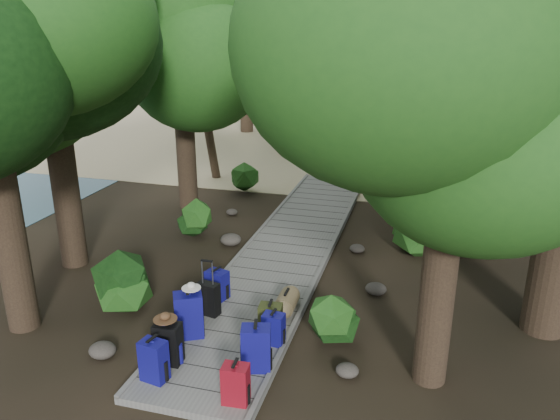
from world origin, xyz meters
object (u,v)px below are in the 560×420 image
(backpack_right_b, at_px, (256,346))
(lone_suitcase_on_sand, at_px, (347,164))
(backpack_left_a, at_px, (154,359))
(backpack_left_d, at_px, (217,283))
(sun_lounger, at_px, (435,158))
(backpack_right_c, at_px, (274,327))
(backpack_left_c, at_px, (188,313))
(duffel_right_khaki, at_px, (287,302))
(kayak, at_px, (290,147))
(suitcase_on_boardwalk, at_px, (209,299))
(backpack_right_a, at_px, (236,382))
(backpack_right_d, at_px, (270,318))
(backpack_left_b, at_px, (168,341))

(backpack_right_b, height_order, lone_suitcase_on_sand, backpack_right_b)
(backpack_left_a, height_order, backpack_left_d, backpack_left_a)
(backpack_left_a, xyz_separation_m, sun_lounger, (3.82, 14.24, -0.14))
(backpack_right_c, distance_m, lone_suitcase_on_sand, 11.00)
(backpack_left_c, height_order, backpack_right_c, backpack_left_c)
(backpack_left_c, bearing_deg, sun_lounger, 45.75)
(duffel_right_khaki, height_order, kayak, duffel_right_khaki)
(suitcase_on_boardwalk, bearing_deg, kayak, 110.08)
(backpack_right_a, bearing_deg, backpack_right_d, 87.48)
(backpack_left_d, xyz_separation_m, backpack_right_a, (1.37, -2.74, 0.02))
(backpack_left_c, height_order, kayak, backpack_left_c)
(backpack_left_b, relative_size, lone_suitcase_on_sand, 1.04)
(backpack_left_a, xyz_separation_m, backpack_left_c, (-0.00, 1.22, 0.08))
(backpack_right_d, bearing_deg, backpack_right_c, -70.18)
(backpack_left_b, xyz_separation_m, backpack_left_d, (-0.06, 2.14, -0.07))
(backpack_right_c, relative_size, kayak, 0.18)
(backpack_left_a, distance_m, backpack_right_d, 2.10)
(backpack_left_b, relative_size, suitcase_on_boardwalk, 1.22)
(lone_suitcase_on_sand, bearing_deg, kayak, 149.05)
(backpack_right_b, relative_size, lone_suitcase_on_sand, 1.11)
(backpack_left_a, xyz_separation_m, duffel_right_khaki, (1.35, 2.44, -0.17))
(suitcase_on_boardwalk, bearing_deg, lone_suitcase_on_sand, 97.04)
(backpack_left_c, xyz_separation_m, backpack_right_c, (1.42, 0.16, -0.14))
(backpack_left_a, height_order, backpack_right_c, backpack_left_a)
(backpack_left_a, xyz_separation_m, kayak, (-1.88, 15.14, -0.29))
(backpack_right_c, bearing_deg, lone_suitcase_on_sand, 96.24)
(backpack_left_d, bearing_deg, sun_lounger, 87.10)
(backpack_right_d, relative_size, duffel_right_khaki, 1.05)
(backpack_left_c, bearing_deg, kayak, 69.80)
(backpack_left_b, bearing_deg, backpack_right_c, 31.55)
(backpack_left_b, height_order, duffel_right_khaki, backpack_left_b)
(backpack_right_b, relative_size, backpack_right_c, 1.34)
(backpack_left_c, relative_size, backpack_right_a, 1.33)
(sun_lounger, bearing_deg, backpack_left_a, -114.98)
(suitcase_on_boardwalk, bearing_deg, duffel_right_khaki, 31.21)
(backpack_left_c, xyz_separation_m, sun_lounger, (3.82, 13.02, -0.21))
(kayak, bearing_deg, lone_suitcase_on_sand, -30.71)
(duffel_right_khaki, bearing_deg, backpack_right_c, -86.93)
(backpack_left_a, relative_size, backpack_right_c, 1.20)
(backpack_left_d, bearing_deg, backpack_right_a, -48.01)
(duffel_right_khaki, relative_size, sun_lounger, 0.28)
(backpack_left_c, xyz_separation_m, duffel_right_khaki, (1.36, 1.22, -0.25))
(backpack_right_c, xyz_separation_m, sun_lounger, (2.40, 12.86, -0.08))
(backpack_right_a, xyz_separation_m, kayak, (-3.21, 15.30, -0.26))
(backpack_left_c, bearing_deg, backpack_left_a, -117.71)
(backpack_left_d, bearing_deg, backpack_left_b, -73.05)
(backpack_left_b, distance_m, sun_lounger, 14.32)
(backpack_right_a, bearing_deg, backpack_left_d, 112.73)
(backpack_right_b, height_order, kayak, backpack_right_b)
(backpack_left_c, distance_m, suitcase_on_boardwalk, 0.77)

